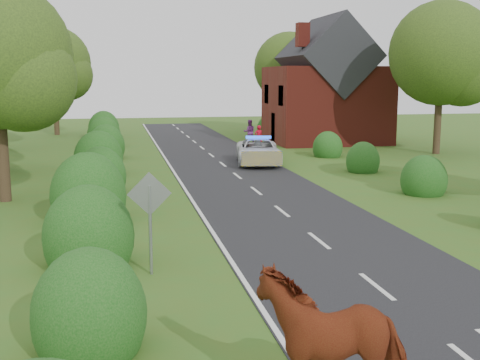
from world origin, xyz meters
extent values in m
plane|color=#46601E|center=(0.00, 0.00, 0.00)|extent=(120.00, 120.00, 0.00)
cube|color=black|center=(0.00, 15.00, 0.01)|extent=(6.00, 70.00, 0.02)
cube|color=white|center=(0.00, 0.00, 0.03)|extent=(0.12, 1.80, 0.01)
cube|color=white|center=(0.00, 4.00, 0.03)|extent=(0.12, 1.80, 0.01)
cube|color=white|center=(0.00, 8.00, 0.03)|extent=(0.12, 1.80, 0.01)
cube|color=white|center=(0.00, 12.00, 0.03)|extent=(0.12, 1.80, 0.01)
cube|color=white|center=(0.00, 16.00, 0.03)|extent=(0.12, 1.80, 0.01)
cube|color=white|center=(0.00, 20.00, 0.03)|extent=(0.12, 1.80, 0.01)
cube|color=white|center=(0.00, 24.00, 0.03)|extent=(0.12, 1.80, 0.01)
cube|color=white|center=(0.00, 28.00, 0.03)|extent=(0.12, 1.80, 0.01)
cube|color=white|center=(0.00, 32.00, 0.03)|extent=(0.12, 1.80, 0.01)
cube|color=white|center=(0.00, 36.00, 0.03)|extent=(0.12, 1.80, 0.01)
cube|color=white|center=(0.00, 40.00, 0.03)|extent=(0.12, 1.80, 0.01)
cube|color=white|center=(0.00, 44.00, 0.03)|extent=(0.12, 1.80, 0.01)
cube|color=white|center=(0.00, 48.00, 0.03)|extent=(0.12, 1.80, 0.01)
cube|color=white|center=(-2.90, 15.00, 0.03)|extent=(0.12, 70.00, 0.01)
ellipsoid|color=#114A10|center=(-6.30, -2.00, 0.66)|extent=(2.00, 2.10, 2.40)
ellipsoid|color=#114A10|center=(-6.50, 3.00, 0.74)|extent=(2.30, 2.41, 2.70)
ellipsoid|color=#114A10|center=(-6.70, 8.00, 0.83)|extent=(2.50, 2.62, 3.00)
ellipsoid|color=#114A10|center=(-6.40, 13.00, 0.69)|extent=(2.10, 2.20, 2.50)
ellipsoid|color=#114A10|center=(-6.60, 18.00, 0.77)|extent=(2.40, 2.52, 2.80)
ellipsoid|color=#114A10|center=(-6.30, 24.00, 0.72)|extent=(2.20, 2.31, 2.60)
ellipsoid|color=#114A10|center=(-6.50, 30.00, 0.74)|extent=(2.30, 2.41, 2.70)
ellipsoid|color=#114A10|center=(-6.60, 36.00, 0.77)|extent=(2.40, 2.52, 2.80)
ellipsoid|color=#114A10|center=(6.60, 10.00, 0.58)|extent=(1.90, 2.00, 2.10)
ellipsoid|color=#114A10|center=(6.50, 16.00, 0.55)|extent=(1.70, 1.78, 2.00)
ellipsoid|color=#114A10|center=(6.80, 22.00, 0.55)|extent=(1.80, 1.89, 2.00)
ellipsoid|color=#114A10|center=(6.60, 36.00, 0.55)|extent=(1.70, 1.78, 2.00)
cylinder|color=#332316|center=(-10.00, 12.00, 1.98)|extent=(0.44, 0.44, 3.96)
sphere|color=#50741D|center=(-9.02, 11.44, 4.68)|extent=(3.92, 3.92, 3.92)
sphere|color=#50741D|center=(-10.52, 19.44, 4.42)|extent=(3.92, 3.92, 3.92)
cylinder|color=#332316|center=(-13.00, 30.00, 2.42)|extent=(0.44, 0.44, 4.84)
sphere|color=#50741D|center=(-11.81, 29.32, 5.72)|extent=(4.76, 4.76, 4.76)
cylinder|color=#332316|center=(-10.50, 40.00, 2.09)|extent=(0.44, 0.44, 4.18)
sphere|color=#263917|center=(-10.50, 40.00, 5.89)|extent=(6.00, 6.00, 6.00)
sphere|color=#50741D|center=(-9.45, 39.40, 4.94)|extent=(4.20, 4.20, 4.20)
cylinder|color=#332316|center=(14.00, 22.00, 2.20)|extent=(0.44, 0.44, 4.40)
sphere|color=#263917|center=(14.00, 22.00, 6.20)|extent=(6.40, 6.40, 6.40)
sphere|color=#50741D|center=(15.12, 21.36, 5.20)|extent=(4.48, 4.48, 4.48)
cylinder|color=#332316|center=(9.00, 38.00, 1.98)|extent=(0.44, 0.44, 3.96)
sphere|color=#263917|center=(9.00, 38.00, 5.58)|extent=(6.00, 6.00, 6.00)
sphere|color=#50741D|center=(10.05, 37.40, 4.68)|extent=(4.20, 4.20, 4.20)
cylinder|color=gray|center=(-5.00, 2.00, 1.10)|extent=(0.08, 0.08, 2.20)
cube|color=gray|center=(-5.00, 2.00, 2.00)|extent=(1.06, 0.04, 1.06)
cube|color=maroon|center=(9.50, 30.00, 2.75)|extent=(8.00, 7.00, 5.50)
cube|color=black|center=(9.50, 30.00, 6.20)|extent=(5.94, 7.40, 5.94)
cube|color=maroon|center=(7.00, 28.00, 7.60)|extent=(0.80, 0.80, 1.60)
imported|color=maroon|center=(-2.79, -4.49, 0.87)|extent=(2.61, 1.61, 1.74)
imported|color=silver|center=(2.00, 19.96, 0.70)|extent=(3.13, 5.36, 1.40)
cube|color=yellow|center=(1.58, 17.44, 0.63)|extent=(2.07, 0.41, 0.77)
cube|color=blue|center=(2.00, 19.96, 1.48)|extent=(1.42, 0.51, 0.14)
imported|color=#B90921|center=(3.65, 26.77, 0.80)|extent=(0.66, 0.53, 1.59)
imported|color=#5F2463|center=(3.69, 29.77, 0.88)|extent=(0.90, 0.72, 1.76)
camera|label=1|loc=(-5.76, -12.25, 4.75)|focal=45.00mm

